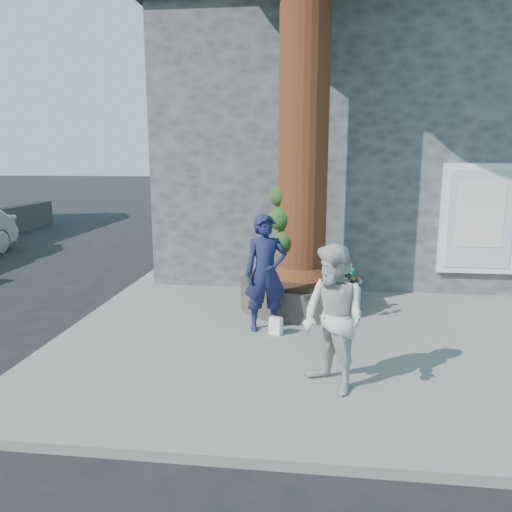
# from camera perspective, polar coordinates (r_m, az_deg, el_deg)

# --- Properties ---
(ground) EXTENTS (120.00, 120.00, 0.00)m
(ground) POSITION_cam_1_polar(r_m,az_deg,el_deg) (7.90, -1.35, -10.55)
(ground) COLOR black
(ground) RESTS_ON ground
(pavement) EXTENTS (9.00, 8.00, 0.12)m
(pavement) POSITION_cam_1_polar(r_m,az_deg,el_deg) (8.75, 9.48, -8.05)
(pavement) COLOR slate
(pavement) RESTS_ON ground
(yellow_line) EXTENTS (0.10, 30.00, 0.01)m
(yellow_line) POSITION_cam_1_polar(r_m,az_deg,el_deg) (9.68, -18.75, -6.95)
(yellow_line) COLOR yellow
(yellow_line) RESTS_ON ground
(stone_shop) EXTENTS (10.30, 8.30, 6.30)m
(stone_shop) POSITION_cam_1_polar(r_m,az_deg,el_deg) (14.51, 12.93, 12.00)
(stone_shop) COLOR #434548
(stone_shop) RESTS_ON ground
(planter) EXTENTS (2.30, 2.30, 0.60)m
(planter) POSITION_cam_1_polar(r_m,az_deg,el_deg) (9.59, 5.12, -3.97)
(planter) COLOR black
(planter) RESTS_ON pavement
(man) EXTENTS (0.80, 0.63, 1.92)m
(man) POSITION_cam_1_polar(r_m,az_deg,el_deg) (8.10, 1.11, -1.96)
(man) COLOR #161A3C
(man) RESTS_ON pavement
(woman) EXTENTS (1.10, 1.12, 1.82)m
(woman) POSITION_cam_1_polar(r_m,az_deg,el_deg) (6.12, 8.84, -7.13)
(woman) COLOR beige
(woman) RESTS_ON pavement
(shopping_bag) EXTENTS (0.23, 0.19, 0.28)m
(shopping_bag) POSITION_cam_1_polar(r_m,az_deg,el_deg) (8.12, 2.27, -7.98)
(shopping_bag) COLOR white
(shopping_bag) RESTS_ON pavement
(plant_a) EXTENTS (0.23, 0.17, 0.40)m
(plant_a) POSITION_cam_1_polar(r_m,az_deg,el_deg) (8.66, 10.62, -2.35)
(plant_a) COLOR gray
(plant_a) RESTS_ON planter
(plant_b) EXTENTS (0.29, 0.29, 0.38)m
(plant_b) POSITION_cam_1_polar(r_m,az_deg,el_deg) (9.02, 10.48, -1.88)
(plant_b) COLOR gray
(plant_b) RESTS_ON planter
(plant_c) EXTENTS (0.22, 0.22, 0.37)m
(plant_c) POSITION_cam_1_polar(r_m,az_deg,el_deg) (10.36, 0.63, 0.05)
(plant_c) COLOR gray
(plant_c) RESTS_ON planter
(plant_d) EXTENTS (0.37, 0.37, 0.31)m
(plant_d) POSITION_cam_1_polar(r_m,az_deg,el_deg) (10.09, 6.10, -0.53)
(plant_d) COLOR gray
(plant_d) RESTS_ON planter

